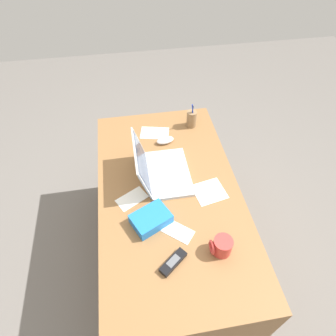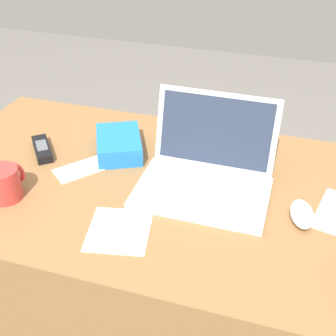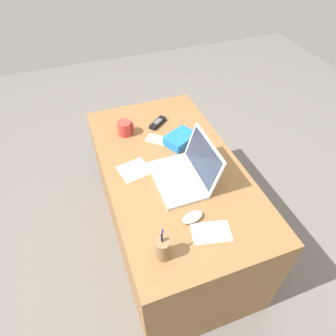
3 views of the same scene
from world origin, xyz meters
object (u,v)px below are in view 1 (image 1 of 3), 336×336
object	(u,v)px
snack_bag	(151,219)
computer_mouse	(165,140)
coffee_mug_white	(222,246)
cordless_phone	(173,262)
laptop	(160,170)
pen_holder	(192,119)

from	to	relation	value
snack_bag	computer_mouse	bearing A→B (deg)	-15.86
coffee_mug_white	cordless_phone	distance (m)	0.22
coffee_mug_white	snack_bag	bearing A→B (deg)	55.58
laptop	snack_bag	bearing A→B (deg)	163.02
laptop	coffee_mug_white	xyz separation A→B (m)	(-0.48, -0.20, -0.00)
coffee_mug_white	cordless_phone	world-z (taller)	coffee_mug_white
laptop	snack_bag	xyz separation A→B (m)	(-0.29, 0.09, -0.02)
cordless_phone	snack_bag	distance (m)	0.23
cordless_phone	snack_bag	bearing A→B (deg)	17.28
computer_mouse	cordless_phone	xyz separation A→B (m)	(-0.76, 0.09, -0.01)
laptop	cordless_phone	size ratio (longest dim) A/B	2.55
coffee_mug_white	pen_holder	size ratio (longest dim) A/B	0.55
computer_mouse	snack_bag	world-z (taller)	snack_bag
computer_mouse	coffee_mug_white	distance (m)	0.75
snack_bag	laptop	bearing A→B (deg)	-16.98
computer_mouse	cordless_phone	distance (m)	0.77
cordless_phone	snack_bag	size ratio (longest dim) A/B	0.76
laptop	pen_holder	world-z (taller)	laptop
pen_holder	computer_mouse	bearing A→B (deg)	124.27
computer_mouse	pen_holder	bearing A→B (deg)	-67.23
pen_holder	snack_bag	world-z (taller)	pen_holder
laptop	pen_holder	xyz separation A→B (m)	(0.38, -0.26, 0.01)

